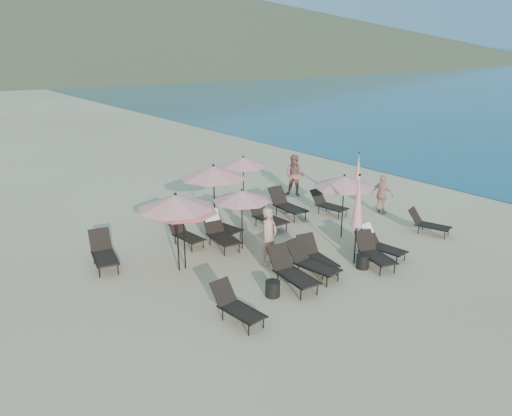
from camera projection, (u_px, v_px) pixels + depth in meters
ground at (350, 264)px, 15.37m from camera, size 800.00×800.00×0.00m
volcanic_headland at (41, 8)px, 278.58m from camera, size 690.00×690.00×55.00m
lounger_0 at (236, 305)px, 12.09m from camera, size 0.74×1.57×0.87m
lounger_1 at (291, 271)px, 13.82m from camera, size 0.80×1.79×1.00m
lounger_2 at (311, 261)px, 14.45m from camera, size 0.88×1.75×0.96m
lounger_3 at (374, 252)px, 15.18m from camera, size 1.02×1.69×0.91m
lounger_4 at (380, 243)px, 15.84m from camera, size 0.72×1.57×0.94m
lounger_5 at (428, 223)px, 17.76m from camera, size 0.98×1.56×0.84m
lounger_6 at (103, 252)px, 15.11m from camera, size 0.97×1.79×0.98m
lounger_7 at (219, 231)px, 16.64m from camera, size 0.82×1.81×1.09m
lounger_8 at (222, 224)px, 17.58m from camera, size 0.85×1.58×0.86m
lounger_9 at (266, 215)px, 18.36m from camera, size 0.70×1.76×1.00m
lounger_10 at (286, 204)px, 19.58m from camera, size 0.74×1.81×1.03m
lounger_11 at (328, 204)px, 19.83m from camera, size 0.79×1.64×0.91m
lounger_12 at (185, 233)px, 16.76m from camera, size 0.73×1.55×0.86m
lounger_13 at (316, 255)px, 14.95m from camera, size 0.85×1.64×0.90m
umbrella_open_0 at (183, 206)px, 14.44m from camera, size 2.07×2.07×2.23m
umbrella_open_1 at (242, 196)px, 15.96m from camera, size 1.92×1.92×2.07m
umbrella_open_2 at (344, 182)px, 16.91m from camera, size 2.12×2.12×2.28m
umbrella_open_3 at (214, 172)px, 17.31m from camera, size 2.34×2.34×2.52m
umbrella_open_4 at (243, 162)px, 20.19m from camera, size 2.03×2.03×2.18m
umbrella_open_5 at (176, 202)px, 14.28m from camera, size 2.26×2.26×2.43m
umbrella_closed_0 at (358, 202)px, 14.80m from camera, size 0.33×0.33×2.86m
umbrella_closed_1 at (358, 169)px, 20.16m from camera, size 0.28×0.28×2.36m
side_table_0 at (273, 289)px, 13.34m from camera, size 0.40×0.40×0.44m
side_table_1 at (363, 261)px, 15.02m from camera, size 0.39×0.39×0.43m
beachgoer_a at (269, 236)px, 15.12m from camera, size 0.76×0.62×1.80m
beachgoer_b at (295, 176)px, 22.07m from camera, size 1.09×1.14×1.85m
beachgoer_c at (382, 195)px, 19.74m from camera, size 0.59×0.99×1.58m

